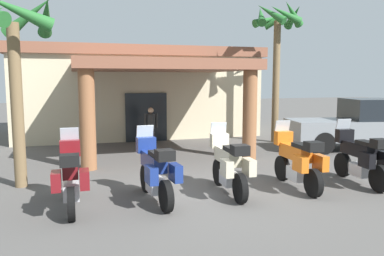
# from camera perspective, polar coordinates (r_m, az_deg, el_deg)

# --- Properties ---
(ground_plane) EXTENTS (80.00, 80.00, 0.00)m
(ground_plane) POSITION_cam_1_polar(r_m,az_deg,el_deg) (9.64, 2.94, -9.06)
(ground_plane) COLOR #514F4C
(motel_building) EXTENTS (11.53, 11.40, 4.15)m
(motel_building) POSITION_cam_1_polar(r_m,az_deg,el_deg) (19.57, -8.18, 5.46)
(motel_building) COLOR beige
(motel_building) RESTS_ON ground_plane
(motorcycle_maroon) EXTENTS (0.71, 2.21, 1.61)m
(motorcycle_maroon) POSITION_cam_1_polar(r_m,az_deg,el_deg) (8.52, -17.33, -6.70)
(motorcycle_maroon) COLOR black
(motorcycle_maroon) RESTS_ON ground_plane
(motorcycle_blue) EXTENTS (0.73, 2.21, 1.61)m
(motorcycle_blue) POSITION_cam_1_polar(r_m,az_deg,el_deg) (8.64, -5.36, -6.21)
(motorcycle_blue) COLOR black
(motorcycle_blue) RESTS_ON ground_plane
(motorcycle_cream) EXTENTS (0.73, 2.21, 1.61)m
(motorcycle_cream) POSITION_cam_1_polar(r_m,az_deg,el_deg) (9.23, 5.46, -5.35)
(motorcycle_cream) COLOR black
(motorcycle_cream) RESTS_ON ground_plane
(motorcycle_orange) EXTENTS (0.73, 2.21, 1.61)m
(motorcycle_orange) POSITION_cam_1_polar(r_m,az_deg,el_deg) (9.97, 15.20, -4.63)
(motorcycle_orange) COLOR black
(motorcycle_orange) RESTS_ON ground_plane
(motorcycle_black) EXTENTS (0.78, 2.21, 1.61)m
(motorcycle_black) POSITION_cam_1_polar(r_m,az_deg,el_deg) (10.92, 23.50, -3.96)
(motorcycle_black) COLOR black
(motorcycle_black) RESTS_ON ground_plane
(pedestrian) EXTENTS (0.53, 0.32, 1.62)m
(pedestrian) POSITION_cam_1_polar(r_m,az_deg,el_deg) (14.97, -6.02, 0.37)
(pedestrian) COLOR black
(pedestrian) RESTS_ON ground_plane
(pickup_truck_gray) EXTENTS (5.48, 2.96, 1.95)m
(pickup_truck_gray) POSITION_cam_1_polar(r_m,az_deg,el_deg) (16.33, 23.34, 0.40)
(pickup_truck_gray) COLOR black
(pickup_truck_gray) RESTS_ON ground_plane
(palm_tree_roadside) EXTENTS (2.29, 2.39, 4.89)m
(palm_tree_roadside) POSITION_cam_1_polar(r_m,az_deg,el_deg) (10.52, -24.64, 11.78)
(palm_tree_roadside) COLOR brown
(palm_tree_roadside) RESTS_ON ground_plane
(palm_tree_near_portico) EXTENTS (2.18, 2.20, 5.87)m
(palm_tree_near_portico) POSITION_cam_1_polar(r_m,az_deg,el_deg) (17.08, 12.45, 13.34)
(palm_tree_near_portico) COLOR brown
(palm_tree_near_portico) RESTS_ON ground_plane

